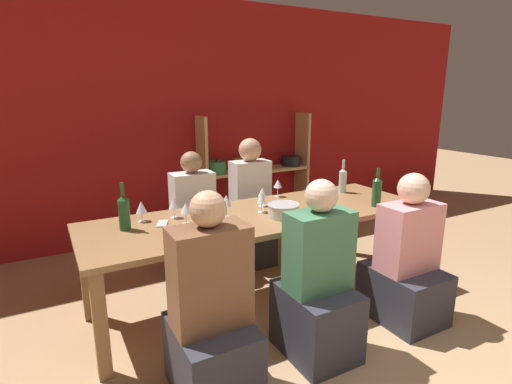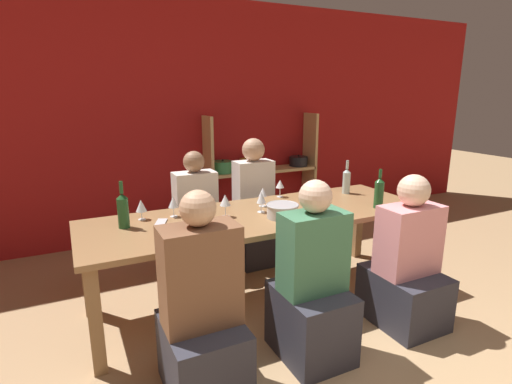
# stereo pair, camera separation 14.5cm
# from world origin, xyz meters

# --- Properties ---
(wall_back_red) EXTENTS (8.80, 0.06, 2.70)m
(wall_back_red) POSITION_xyz_m (0.00, 3.83, 1.35)
(wall_back_red) COLOR #A31919
(wall_back_red) RESTS_ON ground_plane
(shelf_unit) EXTENTS (1.44, 0.30, 1.41)m
(shelf_unit) POSITION_xyz_m (0.76, 3.63, 0.53)
(shelf_unit) COLOR tan
(shelf_unit) RESTS_ON ground_plane
(dining_table) EXTENTS (2.74, 0.90, 0.75)m
(dining_table) POSITION_xyz_m (-0.08, 1.96, 0.67)
(dining_table) COLOR olive
(dining_table) RESTS_ON ground_plane
(mixing_bowl) EXTENTS (0.25, 0.25, 0.11)m
(mixing_bowl) POSITION_xyz_m (0.01, 1.79, 0.80)
(mixing_bowl) COLOR #B7BABC
(mixing_bowl) RESTS_ON dining_table
(wine_bottle_green) EXTENTS (0.08, 0.08, 0.32)m
(wine_bottle_green) POSITION_xyz_m (0.85, 1.67, 0.88)
(wine_bottle_green) COLOR #1E4C23
(wine_bottle_green) RESTS_ON dining_table
(wine_bottle_dark) EXTENTS (0.07, 0.07, 0.31)m
(wine_bottle_dark) POSITION_xyz_m (0.92, 2.18, 0.87)
(wine_bottle_dark) COLOR #B2C6C1
(wine_bottle_dark) RESTS_ON dining_table
(wine_bottle_amber) EXTENTS (0.08, 0.08, 0.34)m
(wine_bottle_amber) POSITION_xyz_m (-1.10, 2.08, 0.88)
(wine_bottle_amber) COLOR #1E4C23
(wine_bottle_amber) RESTS_ON dining_table
(wine_glass_red_a) EXTENTS (0.08, 0.08, 0.16)m
(wine_glass_red_a) POSITION_xyz_m (-0.73, 2.17, 0.86)
(wine_glass_red_a) COLOR white
(wine_glass_red_a) RESTS_ON dining_table
(wine_glass_red_b) EXTENTS (0.07, 0.07, 0.17)m
(wine_glass_red_b) POSITION_xyz_m (-0.07, 1.99, 0.86)
(wine_glass_red_b) COLOR white
(wine_glass_red_b) RESTS_ON dining_table
(wine_glass_red_c) EXTENTS (0.08, 0.08, 0.18)m
(wine_glass_red_c) POSITION_xyz_m (-0.37, 2.00, 0.87)
(wine_glass_red_c) COLOR white
(wine_glass_red_c) RESTS_ON dining_table
(wine_glass_red_d) EXTENTS (0.06, 0.06, 0.17)m
(wine_glass_red_d) POSITION_xyz_m (0.52, 2.10, 0.86)
(wine_glass_red_d) COLOR white
(wine_glass_red_d) RESTS_ON dining_table
(wine_glass_empty_a) EXTENTS (0.08, 0.08, 0.15)m
(wine_glass_empty_a) POSITION_xyz_m (-0.96, 2.21, 0.85)
(wine_glass_empty_a) COLOR white
(wine_glass_empty_a) RESTS_ON dining_table
(wine_glass_red_e) EXTENTS (0.08, 0.08, 0.16)m
(wine_glass_red_e) POSITION_xyz_m (0.30, 2.34, 0.86)
(wine_glass_red_e) COLOR white
(wine_glass_red_e) RESTS_ON dining_table
(wine_glass_empty_b) EXTENTS (0.07, 0.07, 0.16)m
(wine_glass_empty_b) POSITION_xyz_m (0.02, 2.13, 0.86)
(wine_glass_empty_b) COLOR white
(wine_glass_empty_b) RESTS_ON dining_table
(wine_glass_empty_c) EXTENTS (0.08, 0.08, 0.16)m
(wine_glass_empty_c) POSITION_xyz_m (-0.69, 1.99, 0.86)
(wine_glass_empty_c) COLOR white
(wine_glass_empty_c) RESTS_ON dining_table
(cell_phone) EXTENTS (0.12, 0.17, 0.01)m
(cell_phone) POSITION_xyz_m (-0.85, 2.07, 0.75)
(cell_phone) COLOR silver
(cell_phone) RESTS_ON dining_table
(person_near_a) EXTENTS (0.44, 0.55, 1.13)m
(person_near_a) POSITION_xyz_m (0.72, 1.20, 0.40)
(person_near_a) COLOR #2D2D38
(person_near_a) RESTS_ON ground_plane
(person_far_a) EXTENTS (0.37, 0.46, 1.25)m
(person_far_a) POSITION_xyz_m (0.19, 2.68, 0.47)
(person_far_a) COLOR #2D2D38
(person_far_a) RESTS_ON ground_plane
(person_near_b) EXTENTS (0.42, 0.52, 1.19)m
(person_near_b) POSITION_xyz_m (-0.84, 1.17, 0.43)
(person_near_b) COLOR #2D2D38
(person_near_b) RESTS_ON ground_plane
(person_far_b) EXTENTS (0.38, 0.48, 1.17)m
(person_far_b) POSITION_xyz_m (-0.40, 2.68, 0.43)
(person_far_b) COLOR #2D2D38
(person_far_b) RESTS_ON ground_plane
(person_near_c) EXTENTS (0.41, 0.51, 1.17)m
(person_near_c) POSITION_xyz_m (-0.11, 1.18, 0.43)
(person_near_c) COLOR #2D2D38
(person_near_c) RESTS_ON ground_plane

